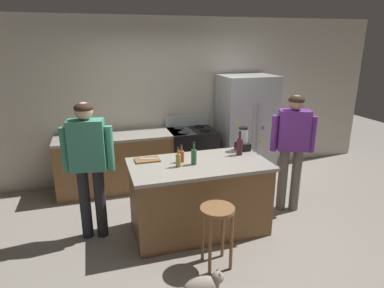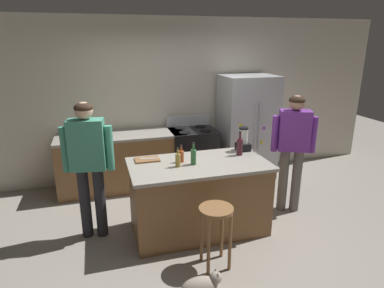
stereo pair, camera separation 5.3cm
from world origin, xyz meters
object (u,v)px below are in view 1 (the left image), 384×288
object	(u,v)px
potted_plant	(77,127)
bottle_cooking_sauce	(182,156)
bottle_vinegar	(178,160)
kitchen_island	(199,197)
cat	(203,286)
refrigerator	(246,127)
stove_range	(192,155)
bar_stool	(217,221)
bottle_wine	(240,146)
cutting_board	(147,160)
person_by_island_left	(88,159)
blender_appliance	(243,141)
person_by_sink_right	(293,143)
chef_knife	(149,159)
bottle_olive_oil	(194,156)

from	to	relation	value
potted_plant	bottle_cooking_sauce	xyz separation A→B (m)	(1.22, -1.46, -0.09)
bottle_vinegar	potted_plant	bearing A→B (deg)	125.65
kitchen_island	cat	xyz separation A→B (m)	(-0.33, -1.13, -0.35)
refrigerator	stove_range	size ratio (longest dim) A/B	1.63
bar_stool	bottle_wine	world-z (taller)	bottle_wine
cutting_board	person_by_island_left	bearing A→B (deg)	-176.93
bottle_cooking_sauce	bottle_vinegar	distance (m)	0.16
blender_appliance	bottle_vinegar	bearing A→B (deg)	-160.71
refrigerator	potted_plant	distance (m)	2.77
person_by_sink_right	bottle_vinegar	size ratio (longest dim) A/B	6.97
refrigerator	cutting_board	size ratio (longest dim) A/B	5.89
cat	cutting_board	distance (m)	1.63
refrigerator	bottle_wine	world-z (taller)	refrigerator
person_by_island_left	cutting_board	xyz separation A→B (m)	(0.69, 0.04, -0.10)
cat	bottle_vinegar	size ratio (longest dim) A/B	2.20
refrigerator	person_by_sink_right	size ratio (longest dim) A/B	1.07
bottle_vinegar	chef_knife	world-z (taller)	bottle_vinegar
person_by_sink_right	bottle_cooking_sauce	bearing A→B (deg)	-178.48
person_by_sink_right	bottle_olive_oil	size ratio (longest dim) A/B	5.96
stove_range	bottle_wine	world-z (taller)	bottle_wine
person_by_sink_right	cutting_board	size ratio (longest dim) A/B	5.48
refrigerator	chef_knife	world-z (taller)	refrigerator
bottle_cooking_sauce	cat	bearing A→B (deg)	-96.06
bar_stool	blender_appliance	xyz separation A→B (m)	(0.76, 1.03, 0.51)
bar_stool	potted_plant	xyz separation A→B (m)	(-1.38, 2.29, 0.55)
person_by_island_left	blender_appliance	distance (m)	1.99
kitchen_island	cutting_board	size ratio (longest dim) A/B	5.63
stove_range	bottle_vinegar	size ratio (longest dim) A/B	4.60
blender_appliance	bottle_cooking_sauce	world-z (taller)	blender_appliance
bottle_wine	cutting_board	size ratio (longest dim) A/B	1.05
person_by_sink_right	stove_range	bearing A→B (deg)	125.99
stove_range	bottle_wine	distance (m)	1.51
bottle_wine	chef_knife	bearing A→B (deg)	173.51
potted_plant	bottle_cooking_sauce	world-z (taller)	potted_plant
kitchen_island	cutting_board	distance (m)	0.79
person_by_island_left	blender_appliance	world-z (taller)	person_by_island_left
bottle_olive_oil	refrigerator	bearing A→B (deg)	47.00
bar_stool	bottle_wine	bearing A→B (deg)	53.90
bottle_olive_oil	potted_plant	bearing A→B (deg)	130.43
person_by_sink_right	bottle_vinegar	world-z (taller)	person_by_sink_right
bottle_olive_oil	cutting_board	world-z (taller)	bottle_olive_oil
person_by_island_left	bottle_olive_oil	world-z (taller)	person_by_island_left
cat	chef_knife	distance (m)	1.64
bar_stool	bottle_vinegar	world-z (taller)	bottle_vinegar
blender_appliance	chef_knife	bearing A→B (deg)	-178.56
bottle_wine	bottle_cooking_sauce	bearing A→B (deg)	-177.17
stove_range	cat	world-z (taller)	stove_range
stove_range	bar_stool	xyz separation A→B (m)	(-0.41, -2.26, 0.07)
cutting_board	bottle_olive_oil	bearing A→B (deg)	-29.70
cat	person_by_sink_right	bearing A→B (deg)	36.65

